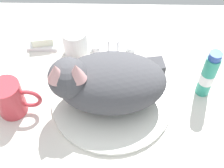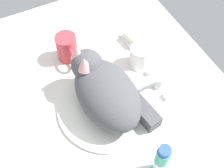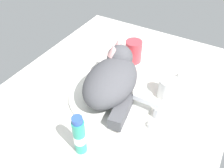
{
  "view_description": "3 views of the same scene",
  "coord_description": "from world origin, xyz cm",
  "px_view_note": "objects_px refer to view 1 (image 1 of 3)",
  "views": [
    {
      "loc": [
        0.94,
        -45.27,
        64.13
      ],
      "look_at": [
        -0.0,
        0.61,
        6.45
      ],
      "focal_mm": 48.04,
      "sensor_mm": 36.0,
      "label": 1
    },
    {
      "loc": [
        41.86,
        -19.35,
        79.51
      ],
      "look_at": [
        -2.45,
        2.83,
        8.0
      ],
      "focal_mm": 46.66,
      "sensor_mm": 36.0,
      "label": 2
    },
    {
      "loc": [
        55.64,
        32.64,
        63.77
      ],
      "look_at": [
        -2.49,
        -0.92,
        4.25
      ],
      "focal_mm": 38.86,
      "sensor_mm": 36.0,
      "label": 3
    }
  ],
  "objects_px": {
    "soap_bar": "(43,38)",
    "coffee_mug": "(11,99)",
    "cat": "(106,81)",
    "faucet": "(113,47)",
    "toothpaste_bottle": "(208,75)",
    "rinse_cup": "(75,42)"
  },
  "relations": [
    {
      "from": "cat",
      "to": "rinse_cup",
      "type": "distance_m",
      "value": 0.21
    },
    {
      "from": "faucet",
      "to": "cat",
      "type": "relative_size",
      "value": 0.46
    },
    {
      "from": "cat",
      "to": "coffee_mug",
      "type": "height_order",
      "value": "cat"
    },
    {
      "from": "coffee_mug",
      "to": "toothpaste_bottle",
      "type": "distance_m",
      "value": 0.49
    },
    {
      "from": "coffee_mug",
      "to": "soap_bar",
      "type": "relative_size",
      "value": 1.86
    },
    {
      "from": "soap_bar",
      "to": "coffee_mug",
      "type": "bearing_deg",
      "value": -97.86
    },
    {
      "from": "faucet",
      "to": "coffee_mug",
      "type": "relative_size",
      "value": 1.15
    },
    {
      "from": "soap_bar",
      "to": "cat",
      "type": "bearing_deg",
      "value": -46.47
    },
    {
      "from": "cat",
      "to": "coffee_mug",
      "type": "distance_m",
      "value": 0.24
    },
    {
      "from": "faucet",
      "to": "rinse_cup",
      "type": "distance_m",
      "value": 0.11
    },
    {
      "from": "coffee_mug",
      "to": "faucet",
      "type": "bearing_deg",
      "value": 39.81
    },
    {
      "from": "faucet",
      "to": "cat",
      "type": "xyz_separation_m",
      "value": [
        -0.01,
        -0.17,
        0.05
      ]
    },
    {
      "from": "coffee_mug",
      "to": "soap_bar",
      "type": "bearing_deg",
      "value": 82.14
    },
    {
      "from": "cat",
      "to": "toothpaste_bottle",
      "type": "bearing_deg",
      "value": 8.02
    },
    {
      "from": "rinse_cup",
      "to": "toothpaste_bottle",
      "type": "height_order",
      "value": "toothpaste_bottle"
    },
    {
      "from": "coffee_mug",
      "to": "soap_bar",
      "type": "distance_m",
      "value": 0.25
    },
    {
      "from": "toothpaste_bottle",
      "to": "soap_bar",
      "type": "bearing_deg",
      "value": 159.04
    },
    {
      "from": "toothpaste_bottle",
      "to": "coffee_mug",
      "type": "bearing_deg",
      "value": -172.02
    },
    {
      "from": "faucet",
      "to": "coffee_mug",
      "type": "xyz_separation_m",
      "value": [
        -0.25,
        -0.21,
        0.02
      ]
    },
    {
      "from": "cat",
      "to": "toothpaste_bottle",
      "type": "distance_m",
      "value": 0.26
    },
    {
      "from": "faucet",
      "to": "toothpaste_bottle",
      "type": "bearing_deg",
      "value": -29.68
    },
    {
      "from": "cat",
      "to": "rinse_cup",
      "type": "relative_size",
      "value": 3.69
    }
  ]
}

